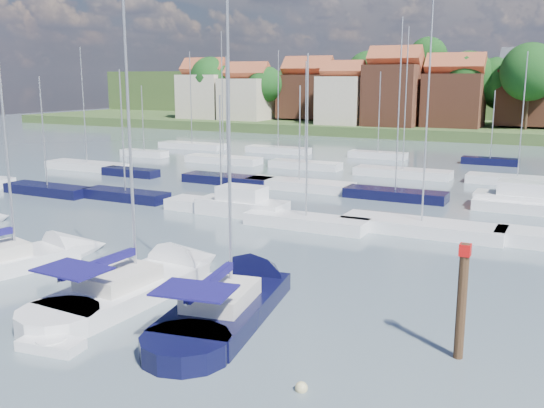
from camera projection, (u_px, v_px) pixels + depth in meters
The scene contains 13 objects.
ground at pixel (385, 181), 61.47m from camera, with size 260.00×260.00×0.00m, color #4C5F68.
sailboat_left at pixel (31, 259), 33.92m from camera, with size 5.78×11.65×15.32m.
sailboat_centre at pixel (154, 280), 30.36m from camera, with size 4.15×13.40×17.90m.
sailboat_navy at pixel (241, 295), 28.27m from camera, with size 5.64×13.61×18.22m.
tender at pixel (51, 345), 23.33m from camera, with size 2.62×1.49×0.54m.
timber_piling at pixel (460, 325), 22.45m from camera, with size 0.40×0.40×6.68m.
buoy_c at pixel (70, 307), 27.69m from camera, with size 0.54×0.54×0.54m, color #D85914.
buoy_d at pixel (168, 349), 23.45m from camera, with size 0.53×0.53×0.53m, color #D85914.
buoy_e at pixel (230, 282), 31.14m from camera, with size 0.49×0.49×0.49m, color beige.
buoy_f at pixel (301, 391), 20.32m from camera, with size 0.44×0.44×0.44m, color beige.
buoy_g at pixel (215, 292), 29.72m from camera, with size 0.46×0.46×0.46m, color beige.
marina_field at pixel (390, 186), 56.30m from camera, with size 79.62×41.41×15.93m.
far_shore_town at pixel (510, 103), 140.51m from camera, with size 212.46×90.00×22.27m.
Camera 1 is at (17.12, -19.30, 10.29)m, focal length 40.00 mm.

